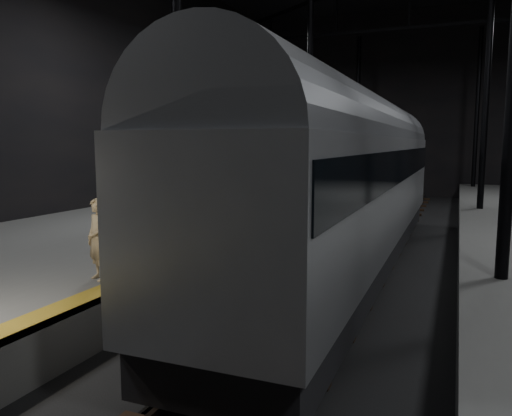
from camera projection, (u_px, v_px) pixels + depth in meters
The scene contains 6 objects.
ground at pixel (354, 265), 15.50m from camera, with size 44.00×44.00×0.00m, color black.
platform_left at pixel (149, 233), 18.23m from camera, with size 9.00×43.80×1.00m, color #585855.
tactile_strip at pixel (257, 227), 16.58m from camera, with size 0.50×43.80×0.01m, color olive.
track at pixel (354, 263), 15.49m from camera, with size 2.40×43.00×0.24m.
train at pixel (354, 173), 14.77m from camera, with size 2.90×19.35×5.17m.
woman at pixel (98, 239), 10.06m from camera, with size 0.61×0.40×1.68m, color tan.
Camera 1 is at (2.88, -15.17, 3.75)m, focal length 35.00 mm.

